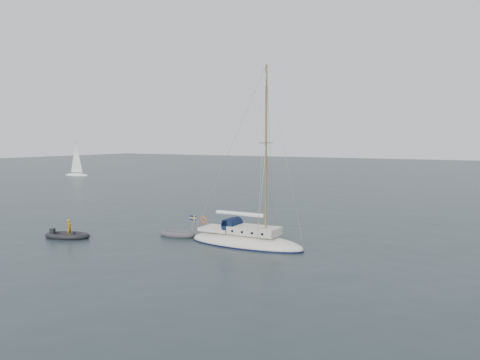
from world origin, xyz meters
The scene contains 5 objects.
ground centered at (0.00, 0.00, 0.00)m, with size 300.00×300.00×0.00m, color black.
sailboat centered at (-0.26, 2.31, 0.96)m, with size 8.88×2.66×12.65m.
dinghy centered at (-6.19, 2.43, 0.18)m, with size 2.93×1.32×0.42m.
rib centered at (-12.92, -2.06, 0.22)m, with size 3.49×1.59×1.41m.
distant_yacht_a centered at (-58.58, 38.80, 3.14)m, with size 5.55×2.96×7.35m.
Camera 1 is at (14.96, -25.29, 7.30)m, focal length 35.00 mm.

